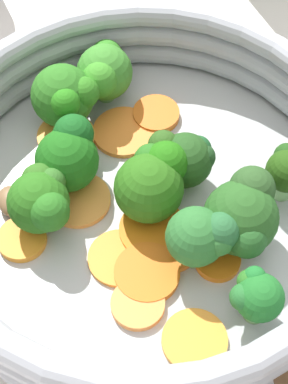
% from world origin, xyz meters
% --- Properties ---
extents(ground_plane, '(4.00, 4.00, 0.00)m').
position_xyz_m(ground_plane, '(0.00, 0.00, 0.00)').
color(ground_plane, white).
extents(skillet, '(0.28, 0.28, 0.01)m').
position_xyz_m(skillet, '(0.00, 0.00, 0.01)').
color(skillet, '#B2B5B7').
rests_on(skillet, ground_plane).
extents(skillet_rim_wall, '(0.29, 0.29, 0.06)m').
position_xyz_m(skillet_rim_wall, '(0.00, 0.00, 0.04)').
color(skillet_rim_wall, '#ACB1BD').
rests_on(skillet_rim_wall, skillet).
extents(skillet_rivet_left, '(0.01, 0.01, 0.01)m').
position_xyz_m(skillet_rivet_left, '(-0.02, -0.13, 0.02)').
color(skillet_rivet_left, '#B4B6B4').
rests_on(skillet_rivet_left, skillet).
extents(carrot_slice_0, '(0.05, 0.05, 0.00)m').
position_xyz_m(carrot_slice_0, '(-0.04, -0.02, 0.02)').
color(carrot_slice_0, orange).
rests_on(carrot_slice_0, skillet).
extents(carrot_slice_1, '(0.05, 0.05, 0.00)m').
position_xyz_m(carrot_slice_1, '(0.02, 0.06, 0.02)').
color(carrot_slice_1, orange).
rests_on(carrot_slice_1, skillet).
extents(carrot_slice_2, '(0.05, 0.05, 0.00)m').
position_xyz_m(carrot_slice_2, '(-0.03, -0.10, 0.02)').
color(carrot_slice_2, orange).
rests_on(carrot_slice_2, skillet).
extents(carrot_slice_3, '(0.04, 0.04, 0.01)m').
position_xyz_m(carrot_slice_3, '(-0.05, -0.06, 0.02)').
color(carrot_slice_3, '#F68B3F').
rests_on(carrot_slice_3, skillet).
extents(carrot_slice_4, '(0.04, 0.04, 0.01)m').
position_xyz_m(carrot_slice_4, '(-0.03, -0.04, 0.02)').
color(carrot_slice_4, orange).
rests_on(carrot_slice_4, skillet).
extents(carrot_slice_5, '(0.06, 0.06, 0.00)m').
position_xyz_m(carrot_slice_5, '(-0.03, 0.03, 0.02)').
color(carrot_slice_5, '#F1933E').
rests_on(carrot_slice_5, skillet).
extents(carrot_slice_6, '(0.05, 0.05, 0.00)m').
position_xyz_m(carrot_slice_6, '(-0.01, 0.08, 0.02)').
color(carrot_slice_6, orange).
rests_on(carrot_slice_6, skillet).
extents(carrot_slice_7, '(0.04, 0.04, 0.01)m').
position_xyz_m(carrot_slice_7, '(-0.08, 0.02, 0.02)').
color(carrot_slice_7, orange).
rests_on(carrot_slice_7, skillet).
extents(carrot_slice_8, '(0.05, 0.05, 0.00)m').
position_xyz_m(carrot_slice_8, '(-0.01, -0.04, 0.02)').
color(carrot_slice_8, orange).
rests_on(carrot_slice_8, skillet).
extents(carrot_slice_9, '(0.06, 0.06, 0.01)m').
position_xyz_m(carrot_slice_9, '(-0.01, -0.02, 0.02)').
color(carrot_slice_9, orange).
rests_on(carrot_slice_9, skillet).
extents(carrot_slice_10, '(0.04, 0.04, 0.01)m').
position_xyz_m(carrot_slice_10, '(0.05, 0.06, 0.02)').
color(carrot_slice_10, orange).
rests_on(carrot_slice_10, skillet).
extents(carrot_slice_11, '(0.04, 0.04, 0.01)m').
position_xyz_m(carrot_slice_11, '(0.01, -0.06, 0.02)').
color(carrot_slice_11, orange).
rests_on(carrot_slice_11, skillet).
extents(broccoli_floret_0, '(0.04, 0.05, 0.05)m').
position_xyz_m(broccoli_floret_0, '(0.03, 0.10, 0.04)').
color(broccoli_floret_0, '#6BA55E').
rests_on(broccoli_floret_0, skillet).
extents(broccoli_floret_1, '(0.04, 0.04, 0.04)m').
position_xyz_m(broccoli_floret_1, '(0.03, 0.00, 0.04)').
color(broccoli_floret_1, '#5D8C44').
rests_on(broccoli_floret_1, skillet).
extents(broccoli_floret_2, '(0.04, 0.04, 0.05)m').
position_xyz_m(broccoli_floret_2, '(0.00, -0.06, 0.05)').
color(broccoli_floret_2, '#7BA365').
rests_on(broccoli_floret_2, skillet).
extents(broccoli_floret_3, '(0.05, 0.05, 0.05)m').
position_xyz_m(broccoli_floret_3, '(0.01, -0.00, 0.04)').
color(broccoli_floret_3, '#5C8B4B').
rests_on(broccoli_floret_3, skillet).
extents(broccoli_floret_4, '(0.04, 0.05, 0.05)m').
position_xyz_m(broccoli_floret_4, '(-0.06, 0.03, 0.04)').
color(broccoli_floret_4, '#74984E').
rests_on(broccoli_floret_4, skillet).
extents(broccoli_floret_5, '(0.03, 0.03, 0.04)m').
position_xyz_m(broccoli_floret_5, '(0.01, -0.10, 0.04)').
color(broccoli_floret_5, '#639052').
rests_on(broccoli_floret_5, skillet).
extents(broccoli_floret_6, '(0.05, 0.05, 0.05)m').
position_xyz_m(broccoli_floret_6, '(-0.00, 0.09, 0.04)').
color(broccoli_floret_6, '#6C9345').
rests_on(broccoli_floret_6, skillet).
extents(broccoli_floret_7, '(0.05, 0.05, 0.05)m').
position_xyz_m(broccoli_floret_7, '(-0.03, 0.05, 0.04)').
color(broccoli_floret_7, '#7CA869').
rests_on(broccoli_floret_7, skillet).
extents(broccoli_floret_9, '(0.05, 0.05, 0.05)m').
position_xyz_m(broccoli_floret_9, '(0.03, -0.06, 0.05)').
color(broccoli_floret_9, '#70A55E').
rests_on(broccoli_floret_9, skillet).
extents(mushroom_piece_0, '(0.02, 0.03, 0.01)m').
position_xyz_m(mushroom_piece_0, '(-0.07, 0.05, 0.02)').
color(mushroom_piece_0, brown).
rests_on(mushroom_piece_0, skillet).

